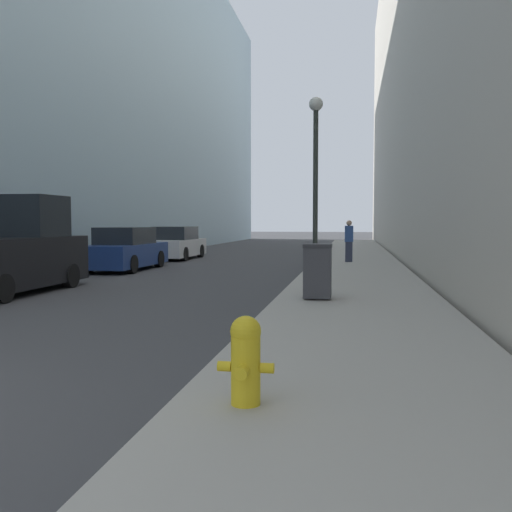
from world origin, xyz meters
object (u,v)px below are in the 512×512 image
at_px(parked_sedan_far, 175,244).
at_px(lamppost, 316,171).
at_px(pickup_truck, 10,253).
at_px(trash_bin, 318,271).
at_px(parked_sedan_near, 126,250).
at_px(pedestrian_on_sidewalk, 349,241).
at_px(fire_hydrant, 246,358).

bearing_deg(parked_sedan_far, lamppost, -53.80).
bearing_deg(parked_sedan_far, pickup_truck, -90.07).
xyz_separation_m(trash_bin, pickup_truck, (-7.61, 0.91, 0.25)).
xyz_separation_m(trash_bin, parked_sedan_far, (-7.60, 14.15, -0.03)).
bearing_deg(parked_sedan_near, pedestrian_on_sidewalk, 23.57).
distance_m(lamppost, pickup_truck, 8.29).
bearing_deg(lamppost, pickup_truck, -155.59).
relative_size(parked_sedan_far, pedestrian_on_sidewalk, 2.75).
bearing_deg(parked_sedan_near, lamppost, -26.91).
height_order(trash_bin, pickup_truck, pickup_truck).
bearing_deg(parked_sedan_far, pedestrian_on_sidewalk, -18.84).
height_order(parked_sedan_near, parked_sedan_far, parked_sedan_near).
distance_m(fire_hydrant, trash_bin, 7.05).
relative_size(fire_hydrant, pickup_truck, 0.16).
xyz_separation_m(pickup_truck, pedestrian_on_sidewalk, (8.18, 10.45, 0.00)).
bearing_deg(pedestrian_on_sidewalk, trash_bin, -92.85).
height_order(parked_sedan_near, pedestrian_on_sidewalk, pedestrian_on_sidewalk).
distance_m(trash_bin, pedestrian_on_sidewalk, 11.38).
bearing_deg(lamppost, trash_bin, -85.52).
relative_size(fire_hydrant, parked_sedan_near, 0.17).
bearing_deg(fire_hydrant, trash_bin, 88.40).
height_order(lamppost, pedestrian_on_sidewalk, lamppost).
distance_m(pickup_truck, parked_sedan_far, 13.24).
height_order(trash_bin, lamppost, lamppost).
xyz_separation_m(lamppost, pickup_truck, (-7.28, -3.30, -2.19)).
bearing_deg(trash_bin, pedestrian_on_sidewalk, 87.15).
bearing_deg(trash_bin, parked_sedan_far, 118.23).
relative_size(lamppost, pickup_truck, 1.04).
bearing_deg(trash_bin, lamppost, 94.48).
relative_size(fire_hydrant, lamppost, 0.15).
relative_size(parked_sedan_near, pedestrian_on_sidewalk, 2.74).
height_order(lamppost, parked_sedan_far, lamppost).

